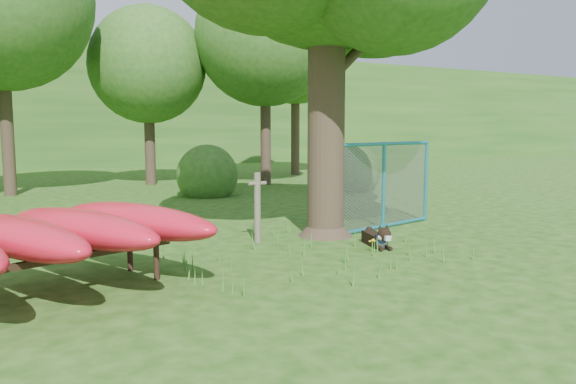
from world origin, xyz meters
TOP-DOWN VIEW (x-y plane):
  - ground at (0.00, 0.00)m, footprint 80.00×80.00m
  - wooden_post at (0.22, 2.29)m, footprint 0.33×0.11m
  - kayak_rack at (-3.33, 0.80)m, footprint 3.94×3.53m
  - husky_dog at (1.79, 0.93)m, footprint 0.46×0.95m
  - fence_section at (2.99, 2.23)m, footprint 2.90×0.66m
  - wildflower_clump at (1.45, 0.64)m, footprint 0.10×0.09m
  - bg_tree_c at (1.50, 13.00)m, footprint 4.00×4.00m
  - bg_tree_d at (5.00, 11.00)m, footprint 4.80×4.80m
  - bg_tree_e at (8.00, 14.00)m, footprint 4.60×4.60m
  - shrub_right at (6.50, 8.00)m, footprint 1.80×1.80m
  - shrub_mid at (2.00, 9.00)m, footprint 1.80×1.80m
  - wooded_hillside at (0.00, 28.00)m, footprint 80.00×12.00m

SIDE VIEW (x-z plane):
  - ground at x=0.00m, z-range 0.00..0.00m
  - shrub_right at x=6.50m, z-range -0.90..0.90m
  - shrub_mid at x=2.00m, z-range -0.90..0.90m
  - husky_dog at x=1.79m, z-range -0.06..0.37m
  - wildflower_clump at x=1.45m, z-range 0.07..0.29m
  - wooden_post at x=0.22m, z-range 0.04..1.26m
  - kayak_rack at x=-3.33m, z-range 0.26..1.26m
  - fence_section at x=2.99m, z-range -0.57..2.29m
  - wooded_hillside at x=0.00m, z-range 0.00..6.00m
  - bg_tree_c at x=1.50m, z-range 1.05..7.17m
  - bg_tree_d at x=5.00m, z-range 1.33..8.83m
  - bg_tree_e at x=8.00m, z-range 1.46..9.01m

